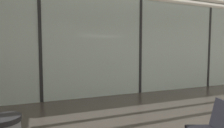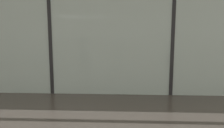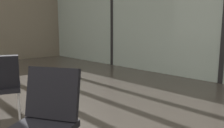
{
  "view_description": "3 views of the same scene",
  "coord_description": "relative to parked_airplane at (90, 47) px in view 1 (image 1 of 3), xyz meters",
  "views": [
    {
      "loc": [
        -3.51,
        -0.86,
        1.6
      ],
      "look_at": [
        -0.26,
        7.4,
        0.95
      ],
      "focal_mm": 29.37,
      "sensor_mm": 36.0,
      "label": 1
    },
    {
      "loc": [
        2.11,
        -1.39,
        1.94
      ],
      "look_at": [
        1.77,
        5.53,
        0.85
      ],
      "focal_mm": 36.72,
      "sensor_mm": 36.0,
      "label": 2
    },
    {
      "loc": [
        1.93,
        0.12,
        1.2
      ],
      "look_at": [
        -0.57,
        2.44,
        0.66
      ],
      "focal_mm": 36.26,
      "sensor_mm": 36.0,
      "label": 3
    }
  ],
  "objects": [
    {
      "name": "glass_curtain_wall",
      "position": [
        0.46,
        -5.76,
        -0.08
      ],
      "size": [
        14.0,
        0.08,
        3.48
      ],
      "primitive_type": "cube",
      "color": "#A3B7B2",
      "rests_on": "ground"
    },
    {
      "name": "window_mullion_0",
      "position": [
        -3.04,
        -5.76,
        -0.08
      ],
      "size": [
        0.1,
        0.12,
        3.48
      ],
      "primitive_type": "cube",
      "color": "black",
      "rests_on": "ground"
    },
    {
      "name": "window_mullion_1",
      "position": [
        0.46,
        -5.76,
        -0.08
      ],
      "size": [
        0.1,
        0.12,
        3.48
      ],
      "primitive_type": "cube",
      "color": "black",
      "rests_on": "ground"
    },
    {
      "name": "window_mullion_2",
      "position": [
        3.96,
        -5.76,
        -0.08
      ],
      "size": [
        0.1,
        0.12,
        3.48
      ],
      "primitive_type": "cube",
      "color": "black",
      "rests_on": "ground"
    },
    {
      "name": "parked_airplane",
      "position": [
        0.0,
        0.0,
        0.0
      ],
      "size": [
        11.9,
        3.63,
        3.63
      ],
      "color": "silver",
      "rests_on": "ground"
    },
    {
      "name": "lounge_chair_1",
      "position": [
        -0.72,
        -9.95,
        -1.32
      ],
      "size": [
        0.66,
        0.63,
        0.87
      ],
      "rotation": [
        0.0,
        0.0,
        4.35
      ],
      "color": "black",
      "rests_on": "ground"
    }
  ]
}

